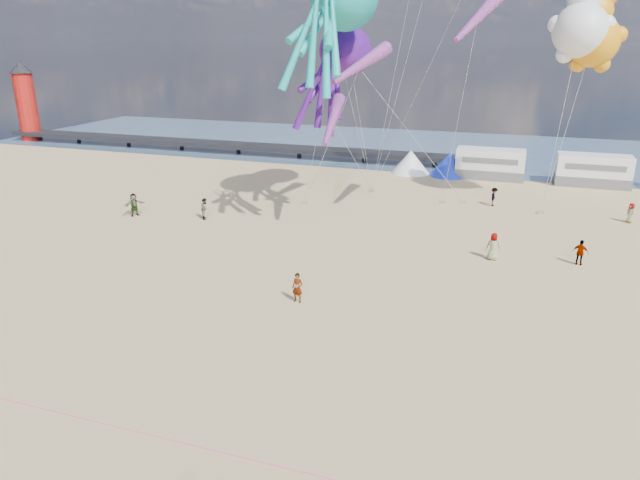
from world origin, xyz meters
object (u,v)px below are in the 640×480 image
Objects in this scene: tent_white at (411,162)px; windsock_mid at (478,18)px; motorhome_0 at (490,164)px; beachgoer_1 at (205,209)px; tent_blue at (449,164)px; beachgoer_4 at (134,205)px; sandbag_b at (463,202)px; beachgoer_3 at (581,253)px; sandbag_a at (304,203)px; lighthouse at (27,107)px; beachgoer_6 at (493,247)px; sandbag_c at (541,213)px; windsock_right at (332,120)px; standing_person at (297,288)px; beachgoer_0 at (631,213)px; motorhome_1 at (593,170)px; kite_teddy_orange at (593,41)px; sandbag_e at (372,191)px; windsock_left at (361,65)px; sandbag_d at (442,203)px; kite_octopus_purple at (346,51)px; kite_panda at (580,30)px; beachgoer_2 at (494,197)px.

tent_white is 23.25m from windsock_mid.
beachgoer_1 is at bearing -133.67° from motorhome_0.
tent_blue is 31.46m from beachgoer_4.
windsock_mid reaches higher than sandbag_b.
beachgoer_3 reaches higher than sandbag_a.
lighthouse reaches higher than sandbag_a.
sandbag_a is at bearing -21.83° from lighthouse.
beachgoer_6 reaches higher than sandbag_c.
windsock_right is at bearing -52.54° from beachgoer_4.
windsock_mid is (7.03, 15.39, 13.82)m from standing_person.
windsock_right is at bearing -87.60° from beachgoer_0.
sandbag_c is (8.69, -11.50, -1.09)m from tent_blue.
beachgoer_3 is 11.19m from sandbag_c.
beachgoer_6 is at bearing -109.11° from motorhome_1.
sandbag_e is at bearing -165.12° from kite_teddy_orange.
tent_white is 20.14m from windsock_left.
windsock_left is (-5.85, -6.13, 11.47)m from sandbag_d.
beachgoer_6 is at bearing -27.15° from kite_octopus_purple.
windsock_mid is at bearing -15.36° from beachgoer_3.
sandbag_b is 0.07× the size of kite_panda.
windsock_right reaches higher than beachgoer_0.
beachgoer_6 is at bearing -128.00° from kite_panda.
tent_white is 0.74× the size of windsock_right.
sandbag_a is 7.49m from sandbag_e.
sandbag_d is 14.34m from windsock_right.
windsock_right is at bearing -166.09° from kite_panda.
beachgoer_0 is at bearing -12.23° from lighthouse.
tent_blue is 24.88m from beachgoer_3.
motorhome_1 is 4.19× the size of beachgoer_2.
beachgoer_0 is 3.10× the size of sandbag_b.
sandbag_a is 0.07× the size of kite_panda.
beachgoer_4 is 27.35m from sandbag_b.
sandbag_d is (11.11, 3.98, 0.00)m from sandbag_a.
windsock_left is (-18.61, -17.23, 10.08)m from motorhome_1.
beachgoer_4 is 20.71m from windsock_left.
motorhome_0 is 29.48m from beachgoer_1.
sandbag_e is (10.39, 12.28, -0.72)m from beachgoer_1.
sandbag_d is (-4.69, 12.20, -0.78)m from beachgoer_6.
sandbag_d is at bearing 80.78° from standing_person.
sandbag_b is 0.07× the size of windsock_mid.
kite_octopus_purple reaches higher than sandbag_a.
lighthouse is at bearing -25.46° from beachgoer_6.
motorhome_0 is 16.68m from kite_teddy_orange.
sandbag_b is at bearing 96.24° from beachgoer_2.
standing_person and beachgoer_3 have the same top height.
beachgoer_1 is at bearing -47.12° from beachgoer_4.
motorhome_1 is (71.50, -4.00, -3.00)m from lighthouse.
sandbag_b is at bearing -98.50° from motorhome_0.
motorhome_0 is at bearing 58.59° from windsock_right.
motorhome_1 is 13.20× the size of sandbag_e.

